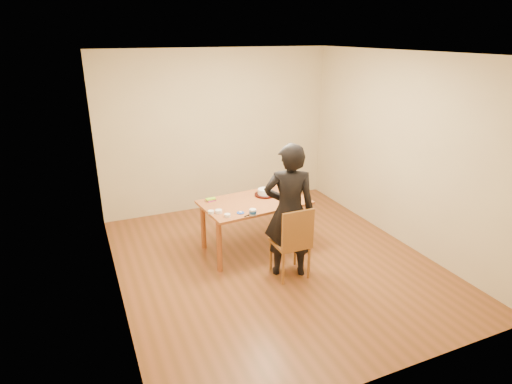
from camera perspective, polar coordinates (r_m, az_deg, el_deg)
name	(u,v)px	position (r m, az deg, el deg)	size (l,w,h in m)	color
room_shell	(264,160)	(5.64, 1.14, 4.33)	(4.00, 4.50, 2.70)	brown
dining_table	(255,202)	(5.87, -0.19, -1.40)	(1.43, 0.85, 0.04)	brown
dining_chair	(290,242)	(5.41, 4.55, -6.73)	(0.42, 0.42, 0.04)	brown
cake_plate	(265,195)	(6.07, 1.20, -0.36)	(0.30, 0.30, 0.02)	red
cake	(265,192)	(6.05, 1.20, 0.03)	(0.20, 0.20, 0.06)	white
frosting_dome	(265,189)	(6.04, 1.20, 0.43)	(0.20, 0.20, 0.03)	white
frosting_tub	(253,212)	(5.41, -0.43, -2.70)	(0.09, 0.09, 0.08)	white
frosting_lid	(241,213)	(5.48, -2.08, -2.79)	(0.10, 0.10, 0.01)	#1B3FB5
frosting_dollop	(240,212)	(5.48, -2.08, -2.67)	(0.04, 0.04, 0.02)	white
ramekin_green	(227,215)	(5.38, -3.84, -3.13)	(0.08, 0.08, 0.04)	white
ramekin_yellow	(211,212)	(5.50, -6.03, -2.67)	(0.08, 0.08, 0.04)	white
ramekin_multi	(219,211)	(5.50, -5.00, -2.59)	(0.09, 0.09, 0.04)	white
candy_box_pink	(211,200)	(5.90, -5.99, -1.11)	(0.12, 0.06, 0.02)	#C92F5F
candy_box_green	(211,199)	(5.90, -6.06, -0.93)	(0.13, 0.07, 0.02)	green
spatula	(249,215)	(5.42, -0.99, -3.06)	(0.16, 0.02, 0.01)	black
person	(289,211)	(5.27, 4.44, -2.54)	(0.63, 0.41, 1.72)	black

